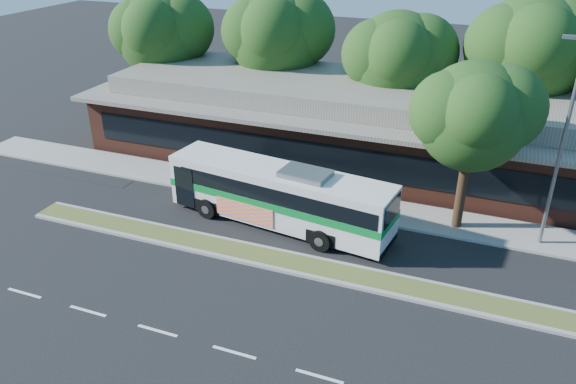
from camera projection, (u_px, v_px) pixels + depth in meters
name	position (u px, v px, depth m)	size (l,w,h in m)	color
ground	(288.00, 272.00, 22.94)	(120.00, 120.00, 0.00)	black
median_strip	(293.00, 263.00, 23.41)	(26.00, 1.10, 0.15)	#414A1F
sidewalk	(334.00, 203.00, 28.24)	(44.00, 2.60, 0.12)	gray
parking_lot	(89.00, 134.00, 37.07)	(14.00, 12.00, 0.01)	black
plaza_building	(368.00, 123.00, 32.80)	(33.20, 11.20, 4.45)	#522519
lamp_post	(562.00, 141.00, 22.65)	(0.93, 0.18, 9.07)	slate
tree_bg_a	(167.00, 33.00, 37.61)	(6.47, 5.80, 8.63)	black
tree_bg_b	(283.00, 35.00, 35.74)	(6.69, 6.00, 9.00)	black
tree_bg_c	(404.00, 57.00, 32.58)	(6.24, 5.60, 8.26)	black
tree_bg_d	(537.00, 49.00, 30.78)	(6.91, 6.20, 9.37)	black
transit_bus	(280.00, 192.00, 25.69)	(11.04, 3.78, 3.04)	silver
sedan	(143.00, 135.00, 35.06)	(1.87, 4.59, 1.33)	silver
sidewalk_tree	(482.00, 114.00, 23.67)	(5.29, 4.74, 7.80)	black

